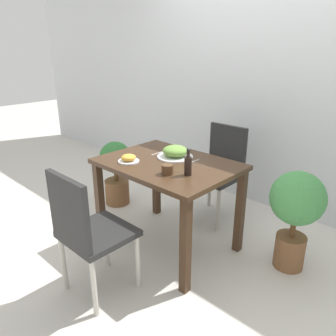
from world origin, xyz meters
The scene contains 13 objects.
ground_plane centered at (0.00, 0.00, 0.00)m, with size 16.00×16.00×0.00m, color beige.
wall_back centered at (0.00, 1.28, 1.30)m, with size 8.00×0.05×2.60m.
dining_table centered at (0.00, 0.00, 0.64)m, with size 1.05×0.78×0.75m.
chair_near centered at (0.03, -0.79, 0.51)m, with size 0.42×0.42×0.90m.
chair_far centered at (0.00, 0.73, 0.51)m, with size 0.42×0.42×0.90m.
food_plate centered at (-0.03, 0.12, 0.80)m, with size 0.29×0.29×0.10m.
side_plate centered at (-0.23, -0.21, 0.78)m, with size 0.17×0.17×0.06m.
drink_cup centered at (0.17, -0.19, 0.79)m, with size 0.08×0.08×0.07m.
sauce_bottle centered at (0.29, -0.10, 0.83)m, with size 0.05×0.05×0.20m.
fork_utensil centered at (-0.21, 0.12, 0.75)m, with size 0.01×0.19×0.00m.
spoon_utensil centered at (0.14, 0.12, 0.75)m, with size 0.02×0.17×0.00m.
potted_plant_left centered at (-0.94, 0.20, 0.39)m, with size 0.33×0.33×0.68m.
potted_plant_right centered at (0.88, 0.42, 0.50)m, with size 0.40×0.40×0.78m.
Camera 1 is at (1.65, -1.76, 1.61)m, focal length 35.00 mm.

